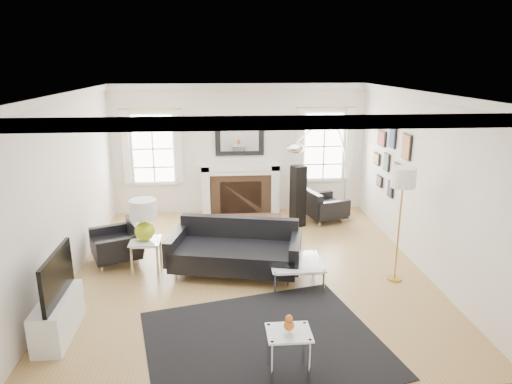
{
  "coord_description": "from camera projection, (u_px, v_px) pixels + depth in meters",
  "views": [
    {
      "loc": [
        -0.46,
        -6.79,
        3.24
      ],
      "look_at": [
        0.13,
        0.3,
        1.2
      ],
      "focal_mm": 32.0,
      "sensor_mm": 36.0,
      "label": 1
    }
  ],
  "objects": [
    {
      "name": "back_wall",
      "position": [
        240.0,
        149.0,
        9.92
      ],
      "size": [
        5.5,
        0.04,
        2.8
      ],
      "primitive_type": "cube",
      "color": "silver",
      "rests_on": "floor"
    },
    {
      "name": "area_rug",
      "position": [
        264.0,
        343.0,
        5.44
      ],
      "size": [
        3.15,
        2.81,
        0.01
      ],
      "primitive_type": "cube",
      "rotation": [
        0.0,
        0.0,
        0.23
      ],
      "color": "black",
      "rests_on": "floor"
    },
    {
      "name": "front_wall",
      "position": [
        272.0,
        270.0,
        4.17
      ],
      "size": [
        5.5,
        0.04,
        2.8
      ],
      "primitive_type": "cube",
      "color": "silver",
      "rests_on": "floor"
    },
    {
      "name": "floor",
      "position": [
        249.0,
        268.0,
        7.43
      ],
      "size": [
        6.0,
        6.0,
        0.0
      ],
      "primitive_type": "plane",
      "color": "#A07743",
      "rests_on": "ground"
    },
    {
      "name": "gallery_wall",
      "position": [
        390.0,
        157.0,
        8.47
      ],
      "size": [
        0.04,
        1.73,
        1.29
      ],
      "color": "black",
      "rests_on": "right_wall"
    },
    {
      "name": "coffee_table",
      "position": [
        296.0,
        263.0,
        6.85
      ],
      "size": [
        0.79,
        0.79,
        0.35
      ],
      "color": "silver",
      "rests_on": "floor"
    },
    {
      "name": "arc_floor_lamp",
      "position": [
        322.0,
        170.0,
        8.9
      ],
      "size": [
        1.56,
        1.44,
        2.21
      ],
      "color": "silver",
      "rests_on": "floor"
    },
    {
      "name": "tv_unit",
      "position": [
        58.0,
        311.0,
        5.51
      ],
      "size": [
        0.35,
        1.0,
        1.09
      ],
      "color": "white",
      "rests_on": "floor"
    },
    {
      "name": "fireplace",
      "position": [
        240.0,
        190.0,
        9.95
      ],
      "size": [
        1.7,
        0.69,
        1.11
      ],
      "color": "white",
      "rests_on": "floor"
    },
    {
      "name": "armchair_left",
      "position": [
        119.0,
        244.0,
        7.6
      ],
      "size": [
        0.99,
        1.05,
        0.56
      ],
      "color": "black",
      "rests_on": "floor"
    },
    {
      "name": "side_table_left",
      "position": [
        146.0,
        246.0,
        7.22
      ],
      "size": [
        0.47,
        0.47,
        0.52
      ],
      "color": "silver",
      "rests_on": "floor"
    },
    {
      "name": "nesting_table",
      "position": [
        289.0,
        341.0,
        4.8
      ],
      "size": [
        0.47,
        0.39,
        0.52
      ],
      "color": "silver",
      "rests_on": "floor"
    },
    {
      "name": "window_left",
      "position": [
        153.0,
        148.0,
        9.7
      ],
      "size": [
        1.24,
        0.15,
        1.62
      ],
      "color": "white",
      "rests_on": "back_wall"
    },
    {
      "name": "mantel_mirror",
      "position": [
        240.0,
        138.0,
        9.8
      ],
      "size": [
        1.05,
        0.07,
        0.75
      ],
      "color": "black",
      "rests_on": "back_wall"
    },
    {
      "name": "ceiling",
      "position": [
        249.0,
        93.0,
        6.66
      ],
      "size": [
        5.5,
        6.0,
        0.02
      ],
      "primitive_type": "cube",
      "color": "white",
      "rests_on": "back_wall"
    },
    {
      "name": "armchair_right",
      "position": [
        323.0,
        207.0,
        9.55
      ],
      "size": [
        0.92,
        0.98,
        0.55
      ],
      "color": "black",
      "rests_on": "floor"
    },
    {
      "name": "left_wall",
      "position": [
        66.0,
        189.0,
        6.82
      ],
      "size": [
        0.04,
        6.0,
        2.8
      ],
      "primitive_type": "cube",
      "color": "silver",
      "rests_on": "floor"
    },
    {
      "name": "crown_molding",
      "position": [
        249.0,
        97.0,
        6.67
      ],
      "size": [
        5.5,
        6.0,
        0.12
      ],
      "primitive_type": "cube",
      "color": "white",
      "rests_on": "back_wall"
    },
    {
      "name": "orange_vase",
      "position": [
        289.0,
        323.0,
        4.74
      ],
      "size": [
        0.11,
        0.11,
        0.18
      ],
      "color": "#BA5817",
      "rests_on": "nesting_table"
    },
    {
      "name": "gourd_lamp",
      "position": [
        144.0,
        217.0,
        7.09
      ],
      "size": [
        0.42,
        0.42,
        0.67
      ],
      "color": "#ABC418",
      "rests_on": "side_table_left"
    },
    {
      "name": "speaker_tower",
      "position": [
        298.0,
        196.0,
        9.19
      ],
      "size": [
        0.33,
        0.33,
        1.25
      ],
      "primitive_type": "cube",
      "rotation": [
        0.0,
        0.0,
        0.4
      ],
      "color": "black",
      "rests_on": "floor"
    },
    {
      "name": "sofa",
      "position": [
        236.0,
        250.0,
        7.21
      ],
      "size": [
        2.19,
        1.36,
        0.67
      ],
      "color": "black",
      "rests_on": "floor"
    },
    {
      "name": "stick_floor_lamp",
      "position": [
        403.0,
        184.0,
        6.61
      ],
      "size": [
        0.36,
        0.36,
        1.77
      ],
      "color": "#BA9140",
      "rests_on": "floor"
    },
    {
      "name": "right_wall",
      "position": [
        421.0,
        181.0,
        7.26
      ],
      "size": [
        0.04,
        6.0,
        2.8
      ],
      "primitive_type": "cube",
      "color": "silver",
      "rests_on": "floor"
    },
    {
      "name": "window_right",
      "position": [
        324.0,
        146.0,
        10.0
      ],
      "size": [
        1.24,
        0.15,
        1.62
      ],
      "color": "white",
      "rests_on": "back_wall"
    }
  ]
}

